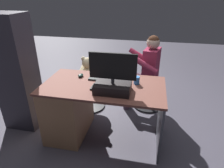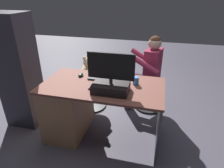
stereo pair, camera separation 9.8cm
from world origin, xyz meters
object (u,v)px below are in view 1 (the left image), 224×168
object	(u,v)px
desk	(76,107)
office_chair_teddy	(89,92)
computer_mouse	(81,75)
monitor	(113,82)
visitor_chair	(149,91)
tv_remote	(94,87)
person	(145,67)
cup	(137,80)
keyboard	(106,79)
teddy_bear	(88,70)

from	to	relation	value
desk	office_chair_teddy	distance (m)	0.67
computer_mouse	office_chair_teddy	world-z (taller)	computer_mouse
monitor	visitor_chair	xyz separation A→B (m)	(-0.39, -1.00, -0.58)
computer_mouse	tv_remote	bearing A→B (deg)	134.20
tv_remote	visitor_chair	bearing A→B (deg)	-121.85
visitor_chair	person	xyz separation A→B (m)	(0.08, 0.02, 0.41)
computer_mouse	cup	size ratio (longest dim) A/B	1.06
keyboard	office_chair_teddy	bearing A→B (deg)	-51.29
person	keyboard	bearing A→B (deg)	57.13
computer_mouse	tv_remote	distance (m)	0.35
monitor	teddy_bear	distance (m)	1.00
tv_remote	visitor_chair	world-z (taller)	tv_remote
monitor	office_chair_teddy	size ratio (longest dim) A/B	0.98
cup	person	distance (m)	0.75
keyboard	tv_remote	bearing A→B (deg)	70.13
desk	cup	world-z (taller)	cup
tv_remote	visitor_chair	distance (m)	1.22
monitor	visitor_chair	world-z (taller)	monitor
keyboard	computer_mouse	size ratio (longest dim) A/B	4.38
computer_mouse	visitor_chair	world-z (taller)	computer_mouse
teddy_bear	desk	bearing A→B (deg)	93.48
tv_remote	visitor_chair	size ratio (longest dim) A/B	0.32
desk	visitor_chair	distance (m)	1.25
monitor	keyboard	size ratio (longest dim) A/B	1.17
keyboard	computer_mouse	bearing A→B (deg)	-2.72
keyboard	computer_mouse	distance (m)	0.33
monitor	computer_mouse	bearing A→B (deg)	-32.74
monitor	tv_remote	distance (m)	0.26
desk	person	size ratio (longest dim) A/B	1.22
monitor	visitor_chair	distance (m)	1.22
monitor	tv_remote	xyz separation A→B (m)	(0.23, -0.05, -0.11)
office_chair_teddy	teddy_bear	size ratio (longest dim) A/B	1.35
tv_remote	teddy_bear	xyz separation A→B (m)	(0.32, -0.75, -0.12)
computer_mouse	cup	world-z (taller)	cup
computer_mouse	teddy_bear	bearing A→B (deg)	-81.38
keyboard	computer_mouse	xyz separation A→B (m)	(0.33, -0.02, 0.01)
tv_remote	office_chair_teddy	world-z (taller)	tv_remote
computer_mouse	office_chair_teddy	size ratio (longest dim) A/B	0.19
office_chair_teddy	visitor_chair	distance (m)	0.96
monitor	tv_remote	bearing A→B (deg)	-13.04
desk	teddy_bear	distance (m)	0.71
visitor_chair	office_chair_teddy	bearing A→B (deg)	12.44
monitor	office_chair_teddy	xyz separation A→B (m)	(0.55, -0.79, -0.59)
tv_remote	cup	bearing A→B (deg)	-156.67
cup	visitor_chair	bearing A→B (deg)	-101.42
cup	visitor_chair	world-z (taller)	cup
cup	tv_remote	world-z (taller)	cup
computer_mouse	tv_remote	world-z (taller)	computer_mouse
desk	person	world-z (taller)	person
monitor	tv_remote	size ratio (longest dim) A/B	3.27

